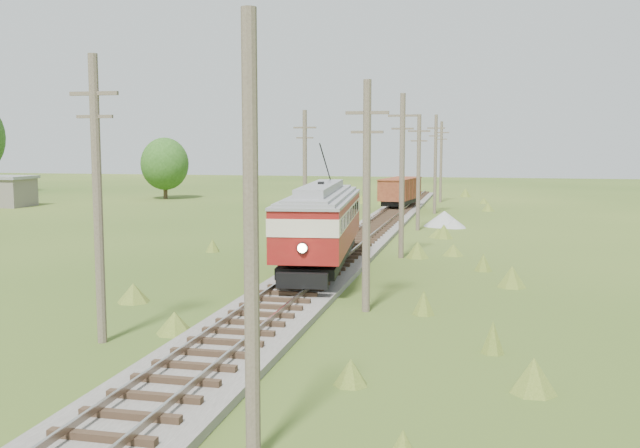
# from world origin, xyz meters

# --- Properties ---
(railbed_main) EXTENTS (3.60, 96.00, 0.57)m
(railbed_main) POSITION_xyz_m (0.00, 34.00, 0.19)
(railbed_main) COLOR #605B54
(railbed_main) RESTS_ON ground
(streetcar) EXTENTS (4.18, 12.73, 5.77)m
(streetcar) POSITION_xyz_m (0.00, 25.02, 2.67)
(streetcar) COLOR black
(streetcar) RESTS_ON ground
(gondola) EXTENTS (3.44, 7.85, 2.52)m
(gondola) POSITION_xyz_m (-0.00, 59.32, 1.92)
(gondola) COLOR black
(gondola) RESTS_ON ground
(gravel_pile) EXTENTS (3.26, 3.46, 1.19)m
(gravel_pile) POSITION_xyz_m (4.89, 46.90, 0.55)
(gravel_pile) COLOR gray
(gravel_pile) RESTS_ON ground
(utility_pole_r_1) EXTENTS (0.30, 0.30, 8.80)m
(utility_pole_r_1) POSITION_xyz_m (3.10, 5.00, 4.40)
(utility_pole_r_1) COLOR brown
(utility_pole_r_1) RESTS_ON ground
(utility_pole_r_2) EXTENTS (1.60, 0.30, 8.60)m
(utility_pole_r_2) POSITION_xyz_m (3.30, 18.00, 4.42)
(utility_pole_r_2) COLOR brown
(utility_pole_r_2) RESTS_ON ground
(utility_pole_r_3) EXTENTS (1.60, 0.30, 9.00)m
(utility_pole_r_3) POSITION_xyz_m (3.20, 31.00, 4.63)
(utility_pole_r_3) COLOR brown
(utility_pole_r_3) RESTS_ON ground
(utility_pole_r_4) EXTENTS (1.60, 0.30, 8.40)m
(utility_pole_r_4) POSITION_xyz_m (3.00, 44.00, 4.32)
(utility_pole_r_4) COLOR brown
(utility_pole_r_4) RESTS_ON ground
(utility_pole_r_5) EXTENTS (1.60, 0.30, 8.90)m
(utility_pole_r_5) POSITION_xyz_m (3.40, 57.00, 4.58)
(utility_pole_r_5) COLOR brown
(utility_pole_r_5) RESTS_ON ground
(utility_pole_r_6) EXTENTS (1.60, 0.30, 8.70)m
(utility_pole_r_6) POSITION_xyz_m (3.20, 70.00, 4.47)
(utility_pole_r_6) COLOR brown
(utility_pole_r_6) RESTS_ON ground
(utility_pole_l_a) EXTENTS (1.60, 0.30, 9.00)m
(utility_pole_l_a) POSITION_xyz_m (-4.20, 12.00, 4.63)
(utility_pole_l_a) COLOR brown
(utility_pole_l_a) RESTS_ON ground
(utility_pole_l_b) EXTENTS (1.60, 0.30, 8.60)m
(utility_pole_l_b) POSITION_xyz_m (-4.50, 40.00, 4.42)
(utility_pole_l_b) COLOR brown
(utility_pole_l_b) RESTS_ON ground
(tree_mid_a) EXTENTS (5.46, 5.46, 7.03)m
(tree_mid_a) POSITION_xyz_m (-28.00, 68.00, 4.02)
(tree_mid_a) COLOR #38281C
(tree_mid_a) RESTS_ON ground
(shed) EXTENTS (6.40, 4.40, 3.10)m
(shed) POSITION_xyz_m (-40.00, 55.00, 1.57)
(shed) COLOR slate
(shed) RESTS_ON ground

